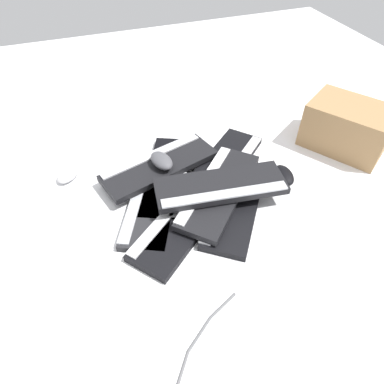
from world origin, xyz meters
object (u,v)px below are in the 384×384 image
Objects in this scene: mouse_0 at (168,190)px; mouse_3 at (284,175)px; keyboard_4 at (168,176)px; mouse_2 at (68,173)px; keyboard_3 at (224,165)px; cardboard_box at (348,127)px; mouse_1 at (162,161)px; keyboard_2 at (235,203)px; keyboard_0 at (153,199)px; keyboard_6 at (221,186)px; keyboard_5 at (219,190)px; keyboard_1 at (183,220)px; keyboard_7 at (159,165)px.

mouse_3 is at bearing -91.94° from mouse_0.
mouse_2 is (0.35, -0.14, 0.01)m from keyboard_4.
mouse_2 is at bearing -21.34° from keyboard_4.
keyboard_3 is at bearing 177.06° from keyboard_4.
mouse_0 is 0.77m from cardboard_box.
mouse_1 reaches higher than mouse_0.
mouse_3 is at bearing -165.00° from keyboard_2.
mouse_0 is at bearing -27.08° from keyboard_2.
keyboard_2 is 4.03× the size of mouse_2.
mouse_1 reaches higher than keyboard_2.
keyboard_2 is 4.03× the size of mouse_3.
keyboard_6 is at bearing 161.01° from keyboard_0.
keyboard_2 is at bearing -113.29° from mouse_0.
keyboard_6 reaches higher than keyboard_5.
mouse_3 is (-0.40, 0.15, 0.01)m from keyboard_4.
mouse_0 is at bearing -20.57° from mouse_1.
mouse_1 is at bearing -5.07° from cardboard_box.
mouse_0 is at bearing 74.06° from keyboard_4.
mouse_3 is at bearing 159.76° from keyboard_4.
mouse_1 is at bearing 77.71° from mouse_3.
keyboard_0 is 1.04× the size of keyboard_2.
keyboard_0 and keyboard_1 have the same top height.
cardboard_box reaches higher than keyboard_2.
keyboard_4 is 4.20× the size of mouse_3.
keyboard_5 is 3.81× the size of mouse_0.
mouse_3 is at bearing 174.05° from keyboard_0.
mouse_3 is (-0.23, -0.06, 0.01)m from keyboard_2.
mouse_3 is (-0.43, 0.04, -0.03)m from mouse_0.
cardboard_box reaches higher than mouse_1.
keyboard_6 is at bearing -108.87° from mouse_0.
cardboard_box is (-0.76, 0.07, 0.01)m from mouse_1.
keyboard_6 is at bearing 61.75° from keyboard_3.
keyboard_1 is 0.78m from cardboard_box.
mouse_2 is (0.48, -0.31, -0.05)m from keyboard_6.
keyboard_0 is at bearing -15.36° from keyboard_5.
keyboard_3 is 3.92× the size of mouse_1.
keyboard_5 reaches higher than keyboard_2.
keyboard_6 is 4.15× the size of mouse_0.
keyboard_6 is (-0.13, 0.17, 0.06)m from keyboard_4.
cardboard_box is at bearing 176.13° from keyboard_4.
keyboard_5 is at bearing 130.44° from keyboard_4.
keyboard_5 is (0.04, -0.05, 0.03)m from keyboard_2.
mouse_0 is (0.16, -0.07, -0.02)m from keyboard_6.
mouse_2 and mouse_3 have the same top height.
keyboard_4 is 0.23m from keyboard_6.
keyboard_6 is at bearing 84.14° from keyboard_5.
keyboard_7 is (0.00, -0.26, 0.03)m from keyboard_1.
keyboard_1 is 0.17m from keyboard_5.
mouse_1 is at bearing -121.45° from keyboard_0.
keyboard_5 is at bearing -156.71° from keyboard_1.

